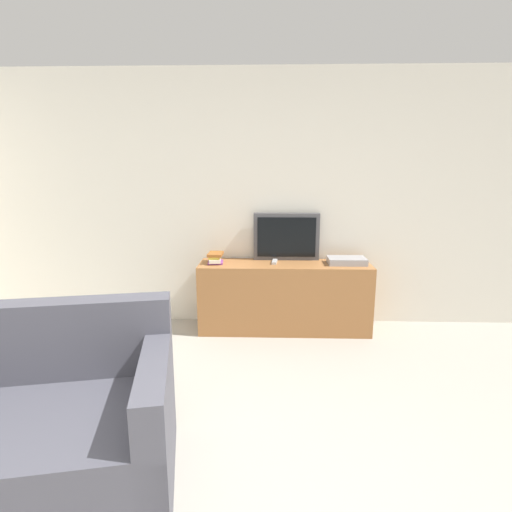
# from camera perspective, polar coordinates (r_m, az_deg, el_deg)

# --- Properties ---
(wall_back) EXTENTS (9.00, 0.06, 2.60)m
(wall_back) POSITION_cam_1_polar(r_m,az_deg,el_deg) (4.17, 0.53, 7.93)
(wall_back) COLOR silver
(wall_back) RESTS_ON ground_plane
(tv_stand) EXTENTS (1.71, 0.45, 0.70)m
(tv_stand) POSITION_cam_1_polar(r_m,az_deg,el_deg) (4.09, 4.06, -5.83)
(tv_stand) COLOR #9E6638
(tv_stand) RESTS_ON ground_plane
(television) EXTENTS (0.67, 0.09, 0.48)m
(television) POSITION_cam_1_polar(r_m,az_deg,el_deg) (4.12, 4.36, 2.79)
(television) COLOR #4C4C51
(television) RESTS_ON tv_stand
(book_stack) EXTENTS (0.16, 0.24, 0.10)m
(book_stack) POSITION_cam_1_polar(r_m,az_deg,el_deg) (4.01, -5.85, -0.25)
(book_stack) COLOR #7A3884
(book_stack) RESTS_ON tv_stand
(remote_on_stand) EXTENTS (0.06, 0.17, 0.02)m
(remote_on_stand) POSITION_cam_1_polar(r_m,az_deg,el_deg) (4.01, 2.67, -0.82)
(remote_on_stand) COLOR #B7B7B7
(remote_on_stand) RESTS_ON tv_stand
(set_top_box) EXTENTS (0.37, 0.24, 0.06)m
(set_top_box) POSITION_cam_1_polar(r_m,az_deg,el_deg) (4.06, 12.83, -0.66)
(set_top_box) COLOR #99999E
(set_top_box) RESTS_ON tv_stand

